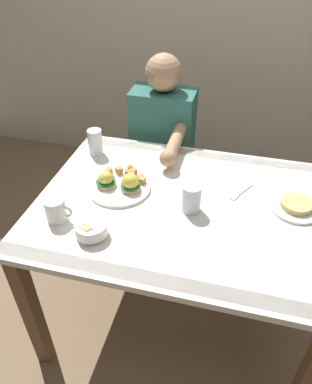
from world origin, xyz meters
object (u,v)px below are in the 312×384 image
object	(u,v)px
diner_person	(162,144)
dining_table	(182,223)
side_plate	(296,206)
water_glass_near	(96,143)
coffee_mug	(56,209)
eggs_benedict_plate	(120,184)
fruit_bowl	(91,229)
fork	(241,193)
water_glass_far	(191,199)

from	to	relation	value
diner_person	dining_table	bearing A→B (deg)	-68.73
side_plate	diner_person	size ratio (longest dim) A/B	0.18
water_glass_near	diner_person	world-z (taller)	diner_person
coffee_mug	side_plate	size ratio (longest dim) A/B	0.56
eggs_benedict_plate	fruit_bowl	size ratio (longest dim) A/B	2.25
dining_table	side_plate	xyz separation A→B (m)	(0.44, 0.08, 0.12)
eggs_benedict_plate	diner_person	size ratio (longest dim) A/B	0.24
water_glass_near	diner_person	distance (m)	0.44
fork	water_glass_near	world-z (taller)	water_glass_near
coffee_mug	side_plate	world-z (taller)	coffee_mug
fruit_bowl	water_glass_near	xyz separation A→B (m)	(-0.20, 0.54, 0.03)
water_glass_near	side_plate	xyz separation A→B (m)	(0.93, -0.20, -0.04)
dining_table	fork	size ratio (longest dim) A/B	8.45
fork	eggs_benedict_plate	bearing A→B (deg)	-168.96
dining_table	fork	bearing A→B (deg)	30.79
dining_table	water_glass_near	distance (m)	0.59
coffee_mug	eggs_benedict_plate	bearing A→B (deg)	55.35
fruit_bowl	diner_person	bearing A→B (deg)	86.15
water_glass_far	diner_person	bearing A→B (deg)	113.27
water_glass_far	fruit_bowl	bearing A→B (deg)	-144.51
water_glass_near	side_plate	size ratio (longest dim) A/B	0.64
water_glass_far	side_plate	size ratio (longest dim) A/B	0.59
dining_table	water_glass_far	size ratio (longest dim) A/B	10.19
water_glass_far	eggs_benedict_plate	bearing A→B (deg)	169.01
dining_table	diner_person	size ratio (longest dim) A/B	1.05
eggs_benedict_plate	water_glass_far	world-z (taller)	water_glass_far
side_plate	water_glass_far	bearing A→B (deg)	-164.83
fruit_bowl	water_glass_near	world-z (taller)	water_glass_near
eggs_benedict_plate	diner_person	world-z (taller)	diner_person
side_plate	diner_person	xyz separation A→B (m)	(-0.68, 0.52, -0.10)
eggs_benedict_plate	water_glass_far	distance (m)	0.33
dining_table	water_glass_near	world-z (taller)	water_glass_near
eggs_benedict_plate	side_plate	world-z (taller)	eggs_benedict_plate
eggs_benedict_plate	water_glass_far	size ratio (longest dim) A/B	2.29
fork	diner_person	world-z (taller)	diner_person
eggs_benedict_plate	fruit_bowl	xyz separation A→B (m)	(-0.01, -0.30, 0.00)
coffee_mug	fork	bearing A→B (deg)	27.03
dining_table	coffee_mug	size ratio (longest dim) A/B	10.81
dining_table	fork	world-z (taller)	fork
dining_table	side_plate	world-z (taller)	side_plate
dining_table	side_plate	size ratio (longest dim) A/B	6.00
fruit_bowl	water_glass_far	distance (m)	0.40
water_glass_near	side_plate	world-z (taller)	water_glass_near
dining_table	side_plate	bearing A→B (deg)	10.59
side_plate	fruit_bowl	bearing A→B (deg)	-154.90
water_glass_near	water_glass_far	bearing A→B (deg)	-30.30
diner_person	coffee_mug	bearing A→B (deg)	-105.09
eggs_benedict_plate	water_glass_near	distance (m)	0.32
dining_table	eggs_benedict_plate	size ratio (longest dim) A/B	4.44
fruit_bowl	fork	distance (m)	0.65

